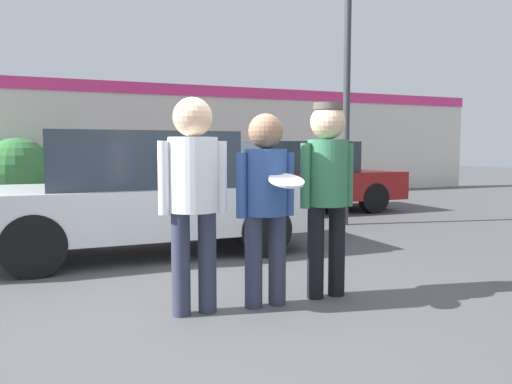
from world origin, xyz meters
TOP-DOWN VIEW (x-y plane):
  - ground_plane at (0.00, 0.00)m, footprint 56.00×56.00m
  - storefront_building at (0.00, 9.76)m, footprint 24.00×0.22m
  - person_left at (-0.26, 0.05)m, footprint 0.56×0.39m
  - person_middle_with_frisbee at (0.35, 0.01)m, footprint 0.52×0.58m
  - person_right at (0.97, 0.05)m, footprint 0.53×0.36m
  - parked_car_near at (-0.22, 2.59)m, footprint 4.22×1.77m
  - parked_car_far at (3.52, 5.62)m, footprint 4.28×1.93m
  - street_lamp at (3.64, 3.64)m, footprint 1.15×0.35m
  - shrub at (-2.01, 8.78)m, footprint 1.58×1.58m

SIDE VIEW (x-z plane):
  - ground_plane at x=0.00m, z-range 0.00..0.00m
  - parked_car_far at x=3.52m, z-range -0.01..1.48m
  - parked_car_near at x=-0.22m, z-range -0.01..1.54m
  - shrub at x=-2.01m, z-range 0.00..1.58m
  - person_middle_with_frisbee at x=0.35m, z-range 0.15..1.79m
  - person_right at x=0.97m, z-range 0.19..1.93m
  - person_left at x=-0.26m, z-range 0.19..1.94m
  - storefront_building at x=0.00m, z-range 0.03..3.10m
  - street_lamp at x=3.64m, z-range 0.66..6.94m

